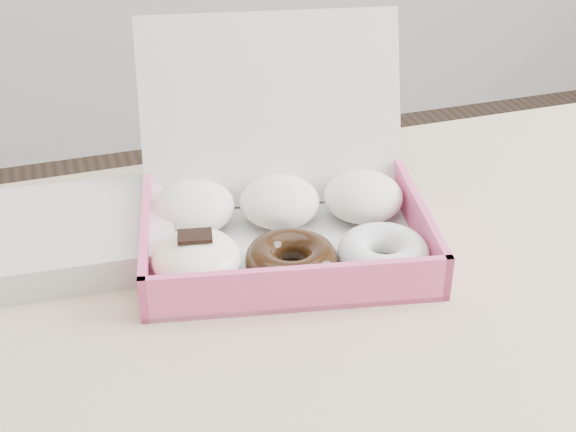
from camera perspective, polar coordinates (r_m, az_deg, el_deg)
name	(u,v)px	position (r m, az deg, el deg)	size (l,w,h in m)	color
table	(451,354)	(0.90, 11.53, -9.58)	(1.20, 0.80, 0.75)	tan
donut_box	(280,215)	(0.90, -0.56, 0.11)	(0.36, 0.35, 0.22)	silver
newspapers	(65,236)	(0.93, -15.56, -1.37)	(0.23, 0.19, 0.04)	silver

